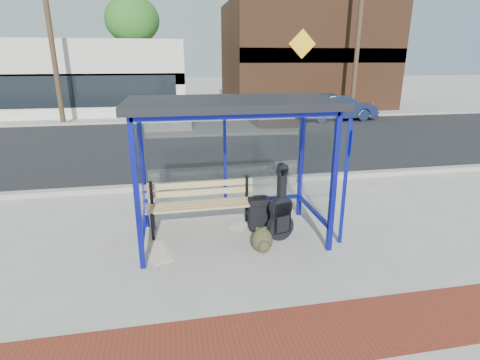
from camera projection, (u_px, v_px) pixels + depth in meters
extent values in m
plane|color=#B2ADA0|center=(232.00, 237.00, 6.66)|extent=(120.00, 120.00, 0.00)
cube|color=maroon|center=(271.00, 339.00, 4.23)|extent=(60.00, 1.00, 0.01)
cube|color=gray|center=(213.00, 183.00, 9.35)|extent=(60.00, 0.25, 0.12)
cube|color=black|center=(197.00, 143.00, 14.13)|extent=(60.00, 10.00, 0.00)
cube|color=gray|center=(189.00, 120.00, 18.88)|extent=(60.00, 0.25, 0.12)
cube|color=#B2ADA0|center=(187.00, 116.00, 20.67)|extent=(60.00, 4.00, 0.01)
cube|color=#0D1294|center=(137.00, 197.00, 5.34)|extent=(0.08, 0.08, 2.30)
cube|color=#0D1294|center=(334.00, 184.00, 5.87)|extent=(0.08, 0.08, 2.30)
cube|color=#0D1294|center=(143.00, 168.00, 6.74)|extent=(0.08, 0.08, 2.30)
cube|color=#0D1294|center=(301.00, 160.00, 7.27)|extent=(0.08, 0.08, 2.30)
cube|color=#0D1294|center=(224.00, 104.00, 6.66)|extent=(3.00, 0.08, 0.08)
cube|color=#0D1294|center=(240.00, 116.00, 5.26)|extent=(3.00, 0.08, 0.08)
cube|color=#0D1294|center=(134.00, 112.00, 5.69)|extent=(0.08, 1.50, 0.08)
cube|color=#0D1294|center=(320.00, 107.00, 6.23)|extent=(0.08, 1.50, 0.08)
cube|color=#0D1294|center=(225.00, 201.00, 7.24)|extent=(3.00, 0.08, 0.06)
cube|color=#0D1294|center=(144.00, 223.00, 6.27)|extent=(0.08, 1.50, 0.06)
cube|color=#0D1294|center=(313.00, 210.00, 6.80)|extent=(0.08, 1.50, 0.06)
cube|color=#0D1294|center=(225.00, 153.00, 6.94)|extent=(0.05, 0.05, 1.90)
cube|color=silver|center=(225.00, 156.00, 6.95)|extent=(2.84, 0.01, 1.82)
cube|color=silver|center=(139.00, 171.00, 5.99)|extent=(0.02, 1.34, 1.82)
cube|color=silver|center=(316.00, 162.00, 6.52)|extent=(0.02, 1.34, 1.82)
cube|color=black|center=(231.00, 103.00, 5.93)|extent=(3.30, 1.80, 0.12)
cube|color=silver|center=(23.00, 78.00, 21.25)|extent=(18.00, 6.00, 4.00)
cube|color=black|center=(2.00, 80.00, 18.49)|extent=(18.00, 0.10, 0.60)
cube|color=black|center=(3.00, 93.00, 18.61)|extent=(17.00, 0.04, 1.60)
cube|color=#59331E|center=(305.00, 56.00, 24.38)|extent=(10.00, 7.00, 6.40)
cube|color=black|center=(326.00, 55.00, 21.16)|extent=(10.00, 0.10, 0.80)
cube|color=yellow|center=(302.00, 44.00, 20.61)|extent=(1.56, 0.06, 1.56)
cylinder|color=#4C3826|center=(136.00, 67.00, 25.90)|extent=(0.36, 0.36, 5.00)
ellipsoid|color=#215919|center=(132.00, 20.00, 24.97)|extent=(3.60, 3.60, 3.06)
cylinder|color=#4C3826|center=(344.00, 66.00, 28.67)|extent=(0.36, 0.36, 5.00)
ellipsoid|color=#215919|center=(348.00, 24.00, 27.74)|extent=(3.60, 3.60, 3.06)
cylinder|color=#4C3826|center=(51.00, 36.00, 16.87)|extent=(0.24, 0.24, 8.00)
cylinder|color=#4C3826|center=(358.00, 39.00, 19.55)|extent=(0.24, 0.24, 8.00)
cube|color=black|center=(153.00, 226.00, 6.50)|extent=(0.06, 0.06, 0.50)
cube|color=black|center=(152.00, 206.00, 6.83)|extent=(0.06, 0.06, 0.94)
cube|color=black|center=(153.00, 221.00, 6.70)|extent=(0.06, 0.45, 0.06)
cube|color=black|center=(252.00, 218.00, 6.84)|extent=(0.06, 0.06, 0.50)
cube|color=black|center=(247.00, 199.00, 7.17)|extent=(0.06, 0.06, 0.94)
cube|color=black|center=(249.00, 214.00, 7.04)|extent=(0.06, 0.45, 0.06)
cube|color=tan|center=(203.00, 209.00, 6.62)|extent=(1.99, 0.12, 0.04)
cube|color=tan|center=(202.00, 206.00, 6.74)|extent=(1.99, 0.12, 0.04)
cube|color=tan|center=(201.00, 204.00, 6.85)|extent=(1.99, 0.12, 0.04)
cube|color=tan|center=(201.00, 201.00, 6.96)|extent=(1.99, 0.12, 0.04)
cube|color=tan|center=(200.00, 192.00, 6.95)|extent=(1.99, 0.06, 0.11)
cube|color=tan|center=(200.00, 184.00, 6.90)|extent=(1.99, 0.06, 0.11)
cylinder|color=black|center=(280.00, 227.00, 6.52)|extent=(0.49, 0.26, 0.47)
cylinder|color=black|center=(281.00, 207.00, 6.41)|extent=(0.42, 0.23, 0.40)
cube|color=black|center=(281.00, 217.00, 6.46)|extent=(0.36, 0.22, 0.56)
cube|color=black|center=(282.00, 186.00, 6.29)|extent=(0.15, 0.14, 0.56)
cube|color=black|center=(282.00, 172.00, 6.21)|extent=(0.19, 0.16, 0.11)
cube|color=black|center=(259.00, 213.00, 6.90)|extent=(0.38, 0.24, 0.60)
cylinder|color=black|center=(251.00, 228.00, 6.96)|extent=(0.06, 0.22, 0.05)
cylinder|color=black|center=(266.00, 227.00, 7.01)|extent=(0.06, 0.22, 0.05)
cube|color=black|center=(259.00, 197.00, 6.80)|extent=(0.24, 0.05, 0.04)
cube|color=black|center=(261.00, 215.00, 6.78)|extent=(0.30, 0.02, 0.32)
ellipsoid|color=#2E2E19|center=(262.00, 240.00, 6.11)|extent=(0.35, 0.25, 0.40)
ellipsoid|color=#2E2E19|center=(264.00, 247.00, 6.01)|extent=(0.20, 0.14, 0.21)
cube|color=#2E2E19|center=(262.00, 229.00, 6.07)|extent=(0.11, 0.05, 0.03)
cube|color=#0D1697|center=(345.00, 184.00, 6.15)|extent=(0.08, 0.08, 2.13)
cube|color=#0D1697|center=(351.00, 141.00, 5.92)|extent=(0.13, 0.25, 0.40)
cube|color=white|center=(157.00, 246.00, 6.35)|extent=(0.35, 0.40, 0.01)
cube|color=white|center=(160.00, 258.00, 5.97)|extent=(0.44, 0.49, 0.01)
cube|color=white|center=(239.00, 227.00, 7.07)|extent=(0.41, 0.43, 0.01)
imported|color=#192646|center=(338.00, 107.00, 19.09)|extent=(4.05, 1.67, 1.30)
cylinder|color=#9D140B|center=(372.00, 108.00, 21.71)|extent=(0.18, 0.18, 0.54)
sphere|color=#9D140B|center=(372.00, 103.00, 21.61)|extent=(0.20, 0.20, 0.20)
cylinder|color=#9D140B|center=(372.00, 107.00, 21.68)|extent=(0.30, 0.16, 0.09)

